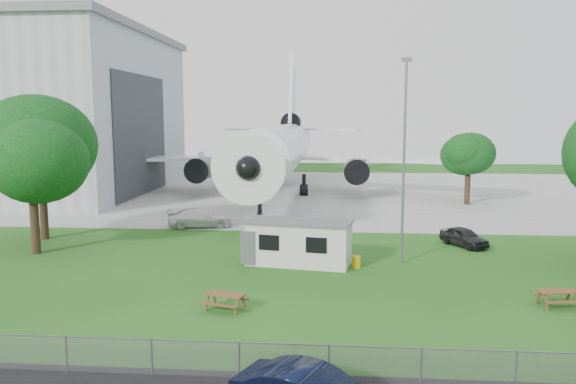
# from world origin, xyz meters

# --- Properties ---
(ground) EXTENTS (160.00, 160.00, 0.00)m
(ground) POSITION_xyz_m (0.00, 0.00, 0.00)
(ground) COLOR #357025
(concrete_apron) EXTENTS (120.00, 46.00, 0.03)m
(concrete_apron) POSITION_xyz_m (0.00, 38.00, 0.01)
(concrete_apron) COLOR #B7B7B2
(concrete_apron) RESTS_ON ground
(airliner) EXTENTS (46.36, 47.73, 17.69)m
(airliner) POSITION_xyz_m (-2.00, 35.86, 5.27)
(airliner) COLOR white
(airliner) RESTS_ON ground
(site_cabin) EXTENTS (6.93, 3.68, 2.62)m
(site_cabin) POSITION_xyz_m (2.09, 5.49, 1.31)
(site_cabin) COLOR beige
(site_cabin) RESTS_ON ground
(picnic_west) EXTENTS (2.14, 1.94, 0.76)m
(picnic_west) POSITION_xyz_m (-0.79, -2.81, 0.00)
(picnic_west) COLOR brown
(picnic_west) RESTS_ON ground
(picnic_east) EXTENTS (2.04, 1.80, 0.76)m
(picnic_east) POSITION_xyz_m (14.50, -1.13, 0.00)
(picnic_east) COLOR brown
(picnic_east) RESTS_ON ground
(fence) EXTENTS (58.00, 0.04, 1.30)m
(fence) POSITION_xyz_m (0.00, -9.50, 0.00)
(fence) COLOR gray
(fence) RESTS_ON ground
(lamp_mast) EXTENTS (0.16, 0.16, 12.00)m
(lamp_mast) POSITION_xyz_m (8.20, 6.20, 6.00)
(lamp_mast) COLOR slate
(lamp_mast) RESTS_ON ground
(tree_west_big) EXTENTS (8.94, 8.94, 11.51)m
(tree_west_big) POSITION_xyz_m (-16.63, 10.94, 7.03)
(tree_west_big) COLOR #382619
(tree_west_big) RESTS_ON ground
(tree_west_small) EXTENTS (6.49, 6.49, 9.42)m
(tree_west_small) POSITION_xyz_m (-14.95, 6.70, 6.15)
(tree_west_small) COLOR #382619
(tree_west_small) RESTS_ON ground
(tree_far_apron) EXTENTS (5.26, 5.26, 7.70)m
(tree_far_apron) POSITION_xyz_m (17.45, 29.74, 5.05)
(tree_far_apron) COLOR #382619
(tree_far_apron) RESTS_ON ground
(car_ne_hatch) EXTENTS (3.14, 3.98, 1.27)m
(car_ne_hatch) POSITION_xyz_m (12.96, 11.01, 0.64)
(car_ne_hatch) COLOR black
(car_ne_hatch) RESTS_ON ground
(car_apron_van) EXTENTS (5.34, 3.10, 1.45)m
(car_apron_van) POSITION_xyz_m (-6.51, 16.07, 0.73)
(car_apron_van) COLOR white
(car_apron_van) RESTS_ON ground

